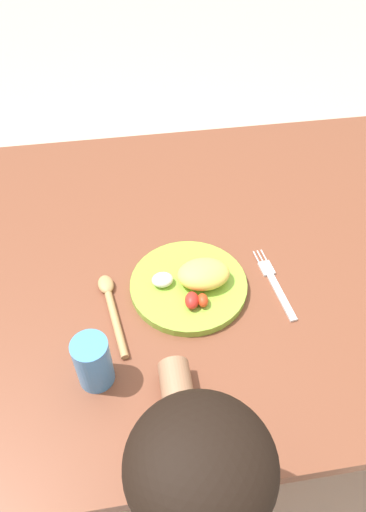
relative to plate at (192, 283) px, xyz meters
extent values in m
plane|color=beige|center=(-0.02, 0.10, -0.71)|extent=(8.00, 8.00, 0.00)
cube|color=brown|center=(-0.02, 0.10, -0.03)|extent=(1.43, 0.99, 0.03)
cube|color=brown|center=(0.60, 0.50, -0.38)|extent=(0.06, 0.06, 0.66)
cylinder|color=#88BB3A|center=(-0.01, 0.00, -0.01)|extent=(0.24, 0.24, 0.02)
ellipsoid|color=#F0CF56|center=(0.02, 0.00, 0.02)|extent=(0.11, 0.08, 0.04)
ellipsoid|color=red|center=(-0.01, -0.05, 0.01)|extent=(0.03, 0.04, 0.03)
ellipsoid|color=red|center=(0.01, -0.06, 0.01)|extent=(0.02, 0.03, 0.02)
ellipsoid|color=silver|center=(-0.06, 0.01, 0.01)|extent=(0.04, 0.04, 0.02)
cube|color=silver|center=(0.18, -0.05, -0.02)|extent=(0.03, 0.12, 0.01)
cube|color=silver|center=(0.17, 0.03, -0.02)|extent=(0.03, 0.04, 0.01)
cylinder|color=silver|center=(0.17, 0.07, -0.02)|extent=(0.01, 0.04, 0.00)
cylinder|color=silver|center=(0.16, 0.06, -0.02)|extent=(0.01, 0.04, 0.00)
cylinder|color=silver|center=(0.16, 0.06, -0.02)|extent=(0.01, 0.04, 0.00)
cylinder|color=tan|center=(-0.16, -0.07, -0.01)|extent=(0.04, 0.16, 0.02)
ellipsoid|color=tan|center=(-0.18, 0.03, -0.01)|extent=(0.04, 0.05, 0.02)
cylinder|color=#448BD2|center=(-0.20, -0.18, 0.04)|extent=(0.06, 0.06, 0.11)
sphere|color=#9E7051|center=(-0.07, -0.43, 0.17)|extent=(0.17, 0.17, 0.17)
ellipsoid|color=black|center=(-0.07, -0.43, 0.21)|extent=(0.17, 0.17, 0.09)
cylinder|color=#9E7051|center=(-0.07, -0.31, 0.01)|extent=(0.05, 0.24, 0.05)
camera|label=1|loc=(-0.11, -0.60, 0.73)|focal=32.39mm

